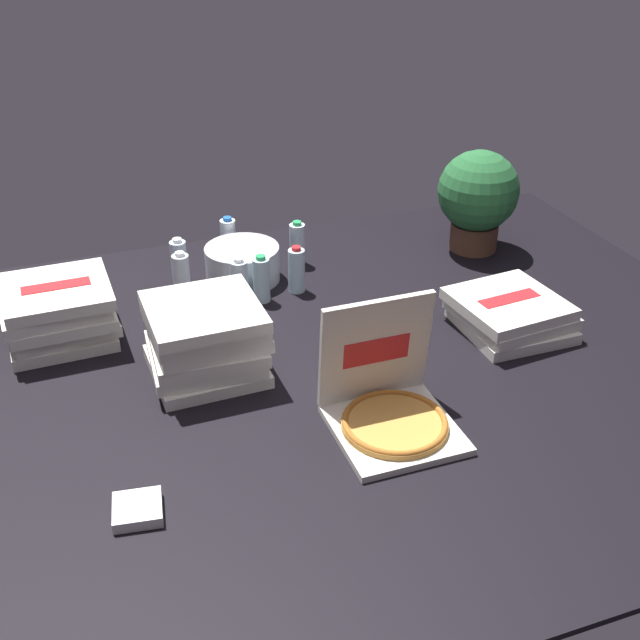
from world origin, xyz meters
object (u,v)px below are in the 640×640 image
water_bottle_6 (179,262)px  water_bottle_2 (182,276)px  water_bottle_5 (240,282)px  napkin_pile (138,510)px  potted_plant (478,196)px  ice_bucket (242,263)px  water_bottle_0 (297,270)px  pizza_stack_left_mid (58,312)px  water_bottle_1 (261,279)px  pizza_stack_center_near (510,314)px  pizza_stack_left_far (205,338)px  water_bottle_3 (297,244)px  water_bottle_4 (228,239)px  open_pizza_box (389,405)px

water_bottle_6 → water_bottle_2: bearing=-96.7°
water_bottle_5 → napkin_pile: size_ratio=1.50×
water_bottle_6 → potted_plant: bearing=-5.3°
ice_bucket → water_bottle_0: bearing=-44.2°
pizza_stack_left_mid → water_bottle_1: 0.77m
water_bottle_2 → napkin_pile: size_ratio=1.50×
pizza_stack_center_near → potted_plant: (0.23, 0.68, 0.19)m
pizza_stack_left_far → water_bottle_2: (0.03, 0.55, -0.04)m
water_bottle_3 → water_bottle_6: 0.51m
water_bottle_1 → water_bottle_4: 0.42m
ice_bucket → water_bottle_2: size_ratio=1.57×
potted_plant → napkin_pile: size_ratio=3.45×
napkin_pile → ice_bucket: bearing=63.2°
water_bottle_3 → potted_plant: potted_plant is taller
open_pizza_box → water_bottle_5: (-0.23, 0.92, 0.02)m
water_bottle_6 → potted_plant: size_ratio=0.43×
pizza_stack_left_mid → ice_bucket: 0.78m
pizza_stack_center_near → water_bottle_5: 1.04m
water_bottle_6 → open_pizza_box: bearing=-70.5°
napkin_pile → potted_plant: bearing=35.2°
ice_bucket → water_bottle_2: (-0.27, -0.07, 0.02)m
pizza_stack_left_far → napkin_pile: (-0.33, -0.62, -0.11)m
water_bottle_0 → water_bottle_5: (-0.24, -0.02, 0.00)m
water_bottle_6 → napkin_pile: water_bottle_6 is taller
water_bottle_4 → open_pizza_box: bearing=-82.6°
water_bottle_4 → water_bottle_5: (-0.06, -0.41, 0.00)m
water_bottle_3 → water_bottle_4: bearing=151.4°
water_bottle_1 → potted_plant: 1.05m
water_bottle_0 → napkin_pile: (-0.81, -1.07, -0.08)m
water_bottle_2 → water_bottle_6: same height
water_bottle_6 → napkin_pile: (-0.38, -1.31, -0.08)m
water_bottle_2 → water_bottle_3: size_ratio=1.00×
ice_bucket → water_bottle_3: 0.27m
pizza_stack_left_mid → water_bottle_5: (0.68, 0.03, -0.01)m
napkin_pile → water_bottle_0: bearing=53.0°
open_pizza_box → potted_plant: (0.89, 1.06, 0.18)m
open_pizza_box → pizza_stack_center_near: (0.66, 0.38, -0.01)m
open_pizza_box → water_bottle_3: bearing=85.4°
water_bottle_2 → water_bottle_1: bearing=-25.5°
pizza_stack_left_mid → pizza_stack_center_near: bearing=-17.8°
water_bottle_3 → napkin_pile: 1.58m
pizza_stack_center_near → water_bottle_5: water_bottle_5 is taller
water_bottle_5 → pizza_stack_center_near: bearing=-31.0°
water_bottle_2 → water_bottle_6: (0.02, 0.13, 0.00)m
open_pizza_box → potted_plant: size_ratio=0.86×
pizza_stack_left_far → water_bottle_0: (0.47, 0.45, -0.04)m
water_bottle_4 → water_bottle_5: same height
water_bottle_0 → napkin_pile: 1.34m
water_bottle_1 → water_bottle_5: (-0.09, 0.01, 0.00)m
open_pizza_box → water_bottle_4: 1.33m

